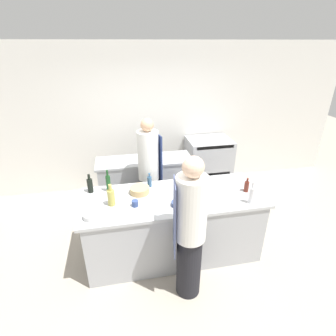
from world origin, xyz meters
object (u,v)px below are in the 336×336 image
object	(u,v)px
cup	(135,203)
stockpot	(154,156)
oven_range	(208,163)
chef_at_stove	(149,173)
bottle_olive_oil	(251,195)
chef_at_prep_near	(190,231)
bottle_vinegar	(111,197)
bowl_wooden_salad	(192,186)
bottle_cooking_oil	(150,181)
bowl_prep_small	(178,204)
bottle_water	(247,186)
bowl_mixing_large	(92,215)
bottle_sauce	(108,183)
bottle_wine	(90,185)
bowl_ceramic_blue	(140,190)

from	to	relation	value
cup	stockpot	distance (m)	1.39
oven_range	chef_at_stove	xyz separation A→B (m)	(-1.33, -0.95, 0.38)
cup	bottle_olive_oil	bearing A→B (deg)	-8.44
chef_at_stove	cup	bearing A→B (deg)	-29.65
chef_at_prep_near	bottle_vinegar	distance (m)	1.07
chef_at_prep_near	bottle_vinegar	size ratio (longest dim) A/B	6.25
cup	bottle_vinegar	bearing A→B (deg)	163.24
bowl_wooden_salad	bottle_cooking_oil	bearing A→B (deg)	163.09
chef_at_stove	bottle_vinegar	size ratio (longest dim) A/B	6.21
bowl_prep_small	oven_range	bearing A→B (deg)	60.55
cup	oven_range	bearing A→B (deg)	48.90
bottle_water	bowl_wooden_salad	xyz separation A→B (m)	(-0.70, 0.22, -0.04)
bowl_mixing_large	bottle_vinegar	bearing A→B (deg)	45.00
chef_at_prep_near	bottle_water	xyz separation A→B (m)	(0.97, 0.63, 0.10)
chef_at_stove	bowl_mixing_large	size ratio (longest dim) A/B	8.43
bottle_water	bowl_prep_small	bearing A→B (deg)	-171.34
chef_at_prep_near	bottle_olive_oil	xyz separation A→B (m)	(0.89, 0.36, 0.14)
chef_at_stove	bottle_olive_oil	distance (m)	1.60
bottle_vinegar	stockpot	distance (m)	1.42
oven_range	chef_at_prep_near	xyz separation A→B (m)	(-1.08, -2.44, 0.39)
chef_at_stove	bottle_sauce	xyz separation A→B (m)	(-0.61, -0.48, 0.15)
bottle_cooking_oil	bottle_sauce	world-z (taller)	bottle_sauce
bottle_olive_oil	bowl_prep_small	world-z (taller)	bottle_olive_oil
bottle_olive_oil	bowl_wooden_salad	bearing A→B (deg)	141.82
bottle_water	cup	world-z (taller)	bottle_water
chef_at_prep_near	bowl_wooden_salad	xyz separation A→B (m)	(0.26, 0.86, 0.06)
bottle_wine	bowl_prep_small	distance (m)	1.21
chef_at_stove	bottle_sauce	bearing A→B (deg)	-63.82
chef_at_prep_near	cup	size ratio (longest dim) A/B	21.78
cup	stockpot	bearing A→B (deg)	71.90
oven_range	bowl_mixing_large	world-z (taller)	oven_range
bottle_cooking_oil	bowl_wooden_salad	bearing A→B (deg)	-16.91
oven_range	bowl_ceramic_blue	xyz separation A→B (m)	(-1.53, -1.56, 0.45)
bottle_wine	cup	xyz separation A→B (m)	(0.56, -0.46, -0.07)
bowl_wooden_salad	stockpot	bearing A→B (deg)	109.87
bottle_olive_oil	bowl_mixing_large	bearing A→B (deg)	177.75
oven_range	bowl_ceramic_blue	bearing A→B (deg)	-134.56
bottle_vinegar	bottle_water	size ratio (longest dim) A/B	1.43
bottle_olive_oil	bottle_wine	bearing A→B (deg)	161.47
bottle_vinegar	bottle_cooking_oil	xyz separation A→B (m)	(0.53, 0.37, -0.03)
bowl_ceramic_blue	stockpot	world-z (taller)	stockpot
bottle_cooking_oil	cup	bearing A→B (deg)	-118.23
bottle_sauce	bowl_prep_small	world-z (taller)	bottle_sauce
oven_range	bottle_cooking_oil	bearing A→B (deg)	-134.43
cup	bowl_ceramic_blue	bearing A→B (deg)	73.74
bowl_ceramic_blue	bottle_sauce	bearing A→B (deg)	162.20
oven_range	bowl_ceramic_blue	world-z (taller)	oven_range
bottle_vinegar	cup	bearing A→B (deg)	-16.76
bottle_cooking_oil	bottle_wine	bearing A→B (deg)	179.81
oven_range	cup	size ratio (longest dim) A/B	12.59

